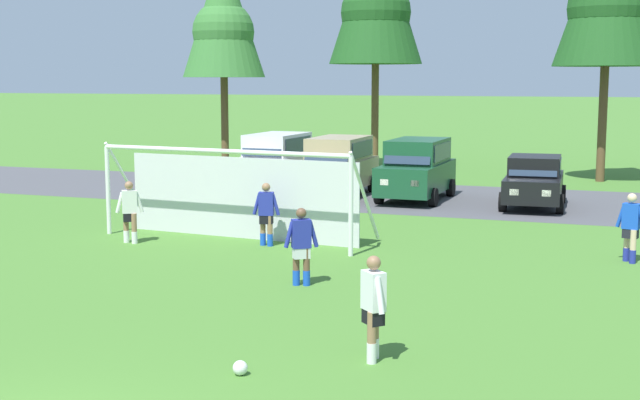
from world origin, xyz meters
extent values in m
plane|color=#477A2D|center=(0.00, 15.00, 0.00)|extent=(400.00, 400.00, 0.00)
cube|color=#4C4C51|center=(0.00, 23.30, 0.00)|extent=(52.00, 8.40, 0.01)
sphere|color=white|center=(1.40, 3.58, 0.11)|extent=(0.22, 0.22, 0.22)
sphere|color=black|center=(1.40, 3.58, 0.12)|extent=(0.08, 0.08, 0.08)
sphere|color=red|center=(1.46, 3.58, 0.11)|extent=(0.07, 0.07, 0.07)
cylinder|color=white|center=(0.23, 12.38, 1.22)|extent=(0.12, 0.12, 2.44)
cylinder|color=white|center=(-7.06, 13.03, 1.22)|extent=(0.12, 0.12, 2.44)
cylinder|color=white|center=(-3.42, 12.71, 2.44)|extent=(7.30, 0.76, 0.12)
cylinder|color=white|center=(0.31, 13.28, 1.34)|extent=(0.25, 1.94, 2.46)
cylinder|color=white|center=(-6.98, 13.92, 1.34)|extent=(0.25, 1.94, 2.46)
cube|color=silver|center=(-3.33, 13.70, 1.10)|extent=(6.93, 0.65, 2.20)
cylinder|color=#936B4C|center=(3.05, 4.75, 0.40)|extent=(0.14, 0.14, 0.80)
cylinder|color=#936B4C|center=(3.01, 5.01, 0.40)|extent=(0.14, 0.14, 0.80)
cylinder|color=white|center=(3.05, 4.75, 0.16)|extent=(0.15, 0.15, 0.32)
cylinder|color=white|center=(3.01, 5.01, 0.16)|extent=(0.15, 0.15, 0.32)
cube|color=black|center=(3.03, 4.88, 0.72)|extent=(0.40, 0.39, 0.28)
cube|color=white|center=(3.03, 4.88, 1.10)|extent=(0.44, 0.44, 0.60)
sphere|color=#936B4C|center=(3.03, 4.88, 1.53)|extent=(0.22, 0.22, 0.22)
cylinder|color=white|center=(3.18, 4.68, 1.08)|extent=(0.23, 0.22, 0.55)
cylinder|color=white|center=(2.88, 5.08, 1.08)|extent=(0.23, 0.22, 0.55)
cylinder|color=#936B4C|center=(-2.12, 12.88, 0.40)|extent=(0.14, 0.14, 0.80)
cylinder|color=#936B4C|center=(-2.34, 12.92, 0.40)|extent=(0.14, 0.14, 0.80)
cylinder|color=blue|center=(-2.12, 12.88, 0.16)|extent=(0.15, 0.15, 0.32)
cylinder|color=blue|center=(-2.34, 12.92, 0.16)|extent=(0.15, 0.15, 0.32)
cube|color=black|center=(-2.23, 12.90, 0.72)|extent=(0.39, 0.30, 0.28)
cube|color=#232D99|center=(-2.23, 12.90, 1.10)|extent=(0.43, 0.33, 0.60)
sphere|color=#936B4C|center=(-2.23, 12.90, 1.53)|extent=(0.22, 0.22, 0.22)
cylinder|color=#232D99|center=(-1.98, 12.93, 1.08)|extent=(0.24, 0.15, 0.55)
cylinder|color=#232D99|center=(-2.48, 12.87, 1.08)|extent=(0.24, 0.15, 0.55)
cylinder|color=#936B4C|center=(-5.61, 11.99, 0.40)|extent=(0.14, 0.14, 0.80)
cylinder|color=#936B4C|center=(-5.88, 12.04, 0.40)|extent=(0.14, 0.14, 0.80)
cylinder|color=white|center=(-5.61, 11.99, 0.16)|extent=(0.15, 0.15, 0.32)
cylinder|color=white|center=(-5.88, 12.04, 0.16)|extent=(0.15, 0.15, 0.32)
cube|color=black|center=(-5.74, 12.02, 0.72)|extent=(0.40, 0.37, 0.28)
cube|color=silver|center=(-5.74, 12.02, 1.10)|extent=(0.45, 0.41, 0.60)
sphere|color=#936B4C|center=(-5.74, 12.02, 1.53)|extent=(0.22, 0.22, 0.22)
cylinder|color=silver|center=(-5.52, 12.13, 1.08)|extent=(0.24, 0.20, 0.55)
cylinder|color=silver|center=(-5.97, 11.91, 1.08)|extent=(0.24, 0.20, 0.55)
cylinder|color=brown|center=(0.32, 9.13, 0.40)|extent=(0.14, 0.14, 0.80)
cylinder|color=brown|center=(0.11, 9.09, 0.40)|extent=(0.14, 0.14, 0.80)
cylinder|color=blue|center=(0.32, 9.13, 0.16)|extent=(0.15, 0.15, 0.32)
cylinder|color=blue|center=(0.11, 9.09, 0.16)|extent=(0.15, 0.15, 0.32)
cube|color=silver|center=(0.21, 9.11, 0.72)|extent=(0.40, 0.38, 0.28)
cube|color=#232D99|center=(0.21, 9.11, 1.10)|extent=(0.45, 0.42, 0.60)
sphere|color=brown|center=(0.21, 9.11, 1.53)|extent=(0.22, 0.22, 0.22)
cylinder|color=#232D99|center=(0.44, 9.23, 1.08)|extent=(0.24, 0.21, 0.55)
cylinder|color=#232D99|center=(-0.01, 8.99, 1.08)|extent=(0.24, 0.21, 0.55)
cylinder|color=beige|center=(6.71, 13.81, 0.40)|extent=(0.14, 0.14, 0.80)
cylinder|color=beige|center=(6.56, 14.04, 0.40)|extent=(0.14, 0.14, 0.80)
cylinder|color=#232D99|center=(6.71, 13.81, 0.16)|extent=(0.15, 0.15, 0.32)
cylinder|color=#232D99|center=(6.56, 14.04, 0.16)|extent=(0.15, 0.15, 0.32)
cube|color=black|center=(6.63, 13.93, 0.72)|extent=(0.38, 0.30, 0.28)
cube|color=blue|center=(6.63, 13.93, 1.10)|extent=(0.43, 0.33, 0.60)
sphere|color=beige|center=(6.63, 13.93, 1.53)|extent=(0.22, 0.22, 0.22)
cylinder|color=blue|center=(6.40, 14.03, 1.08)|extent=(0.24, 0.14, 0.55)
cube|color=silver|center=(-6.64, 23.96, 0.82)|extent=(1.95, 4.62, 1.00)
cube|color=silver|center=(-6.63, 24.16, 1.74)|extent=(1.78, 3.02, 0.84)
cube|color=#28384C|center=(-6.65, 22.74, 1.72)|extent=(1.62, 0.40, 0.71)
cube|color=#28384C|center=(-5.75, 24.15, 1.74)|extent=(0.07, 2.55, 0.59)
cube|color=white|center=(-6.14, 21.70, 0.87)|extent=(0.28, 0.08, 0.20)
cube|color=white|center=(-7.19, 21.71, 0.87)|extent=(0.28, 0.08, 0.20)
cube|color=#B21414|center=(-6.09, 26.22, 0.87)|extent=(0.28, 0.08, 0.20)
cube|color=#B21414|center=(-7.13, 26.23, 0.87)|extent=(0.28, 0.08, 0.20)
cylinder|color=black|center=(-5.70, 22.53, 0.32)|extent=(0.25, 0.64, 0.64)
cylinder|color=black|center=(-7.60, 22.55, 0.32)|extent=(0.25, 0.64, 0.64)
cylinder|color=black|center=(-5.67, 25.38, 0.32)|extent=(0.25, 0.64, 0.64)
cylinder|color=black|center=(-7.57, 25.40, 0.32)|extent=(0.25, 0.64, 0.64)
cube|color=tan|center=(-3.67, 22.83, 0.82)|extent=(1.99, 4.64, 1.00)
cube|color=tan|center=(-3.68, 23.03, 1.74)|extent=(1.80, 3.03, 0.84)
cube|color=#28384C|center=(-3.65, 21.61, 1.72)|extent=(1.62, 0.41, 0.71)
cube|color=#28384C|center=(-2.79, 23.05, 1.74)|extent=(0.09, 2.55, 0.59)
cube|color=white|center=(-3.11, 20.59, 0.87)|extent=(0.28, 0.09, 0.20)
cube|color=white|center=(-4.15, 20.57, 0.87)|extent=(0.28, 0.09, 0.20)
cube|color=#B21414|center=(-3.19, 25.10, 0.87)|extent=(0.28, 0.09, 0.20)
cube|color=#B21414|center=(-4.24, 25.08, 0.87)|extent=(0.28, 0.09, 0.20)
cylinder|color=black|center=(-2.70, 21.43, 0.32)|extent=(0.25, 0.64, 0.64)
cylinder|color=black|center=(-4.60, 21.39, 0.32)|extent=(0.25, 0.64, 0.64)
cylinder|color=black|center=(-2.75, 24.28, 0.32)|extent=(0.25, 0.64, 0.64)
cylinder|color=black|center=(-4.65, 24.24, 0.32)|extent=(0.25, 0.64, 0.64)
cube|color=#194C2D|center=(-0.66, 22.68, 0.82)|extent=(1.93, 4.61, 1.00)
cube|color=#194C2D|center=(-0.66, 22.88, 1.74)|extent=(1.76, 3.01, 0.84)
cube|color=#28384C|center=(-0.67, 21.46, 1.72)|extent=(1.62, 0.39, 0.71)
cube|color=#28384C|center=(0.22, 22.88, 1.74)|extent=(0.05, 2.55, 0.59)
cube|color=white|center=(-0.15, 20.42, 0.87)|extent=(0.28, 0.08, 0.20)
cube|color=white|center=(-1.20, 20.42, 0.87)|extent=(0.28, 0.08, 0.20)
cube|color=#B21414|center=(-0.13, 24.94, 0.87)|extent=(0.28, 0.08, 0.20)
cube|color=#B21414|center=(-1.17, 24.94, 0.87)|extent=(0.28, 0.08, 0.20)
cylinder|color=black|center=(0.28, 21.25, 0.32)|extent=(0.24, 0.64, 0.64)
cylinder|color=black|center=(-1.62, 21.26, 0.32)|extent=(0.24, 0.64, 0.64)
cylinder|color=black|center=(0.30, 24.10, 0.32)|extent=(0.24, 0.64, 0.64)
cylinder|color=black|center=(-1.60, 24.11, 0.32)|extent=(0.24, 0.64, 0.64)
cube|color=black|center=(3.48, 22.31, 0.70)|extent=(2.04, 4.30, 0.76)
cube|color=black|center=(3.47, 22.46, 1.40)|extent=(1.77, 2.19, 0.64)
cube|color=#28384C|center=(3.53, 21.49, 1.38)|extent=(1.55, 0.40, 0.55)
cube|color=#28384C|center=(4.31, 22.50, 1.40)|extent=(0.14, 1.78, 0.45)
cube|color=white|center=(4.09, 20.28, 0.75)|extent=(0.28, 0.10, 0.20)
cube|color=white|center=(3.10, 20.22, 0.75)|extent=(0.28, 0.10, 0.20)
cube|color=#B21414|center=(3.86, 24.39, 0.75)|extent=(0.28, 0.10, 0.20)
cube|color=#B21414|center=(2.87, 24.33, 0.75)|extent=(0.28, 0.10, 0.20)
cylinder|color=black|center=(4.45, 21.06, 0.32)|extent=(0.28, 0.65, 0.64)
cylinder|color=black|center=(2.65, 20.95, 0.32)|extent=(0.28, 0.65, 0.64)
cylinder|color=black|center=(4.30, 23.66, 0.32)|extent=(0.28, 0.65, 0.64)
cylinder|color=black|center=(2.51, 23.55, 0.32)|extent=(0.28, 0.65, 0.64)
cylinder|color=brown|center=(-12.11, 30.64, 2.18)|extent=(0.36, 0.36, 4.37)
cone|color=#387533|center=(-12.11, 30.64, 7.43)|extent=(3.93, 3.93, 6.12)
sphere|color=#387533|center=(-12.11, 30.64, 6.51)|extent=(2.95, 2.95, 2.95)
cylinder|color=brown|center=(-5.47, 33.74, 2.51)|extent=(0.36, 0.36, 5.01)
sphere|color=#1E511E|center=(-5.47, 33.74, 7.47)|extent=(3.38, 3.38, 3.38)
cylinder|color=brown|center=(5.26, 30.92, 2.41)|extent=(0.36, 0.36, 4.81)
sphere|color=#1E511E|center=(5.26, 30.92, 7.17)|extent=(3.25, 3.25, 3.25)
camera|label=1|loc=(6.70, -7.57, 4.28)|focal=49.13mm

